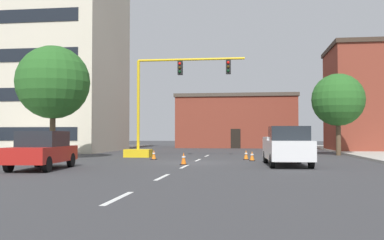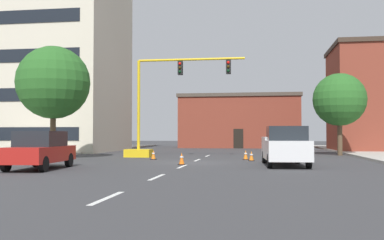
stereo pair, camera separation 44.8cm
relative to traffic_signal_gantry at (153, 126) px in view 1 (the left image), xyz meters
name	(u,v)px [view 1 (the left image)]	position (x,y,z in m)	size (l,w,h in m)	color
ground_plane	(193,163)	(3.53, -5.43, -2.20)	(160.00, 160.00, 0.00)	#38383A
sidewalk_left	(36,154)	(-9.89, 2.57, -2.13)	(6.00, 56.00, 0.14)	#B2ADA3
lane_stripe_seg_0	(118,198)	(3.53, -19.43, -2.19)	(0.16, 2.40, 0.01)	silver
lane_stripe_seg_1	(162,177)	(3.53, -13.93, -2.19)	(0.16, 2.40, 0.01)	silver
lane_stripe_seg_2	(185,166)	(3.53, -8.43, -2.19)	(0.16, 2.40, 0.01)	silver
lane_stripe_seg_3	(198,160)	(3.53, -2.93, -2.19)	(0.16, 2.40, 0.01)	silver
lane_stripe_seg_4	(207,156)	(3.53, 2.57, -2.19)	(0.16, 2.40, 0.01)	silver
building_tall_left	(47,64)	(-12.51, 9.74, 6.11)	(13.48, 11.54, 16.59)	beige
building_brick_center	(237,121)	(4.99, 24.01, 0.96)	(14.21, 7.88, 6.29)	brown
traffic_signal_gantry	(153,126)	(0.00, 0.00, 0.00)	(8.30, 1.20, 6.83)	yellow
tree_right_mid	(338,100)	(13.30, 4.53, 1.99)	(3.97, 3.97, 6.19)	brown
tree_left_near	(53,83)	(-5.89, -3.04, 2.74)	(4.73, 4.73, 7.32)	brown
pickup_truck_white	(287,146)	(8.59, -7.13, -1.22)	(2.29, 5.50, 1.99)	white
sedan_red_near_left	(42,150)	(-2.62, -11.04, -1.31)	(2.19, 4.63, 1.74)	#B21E19
traffic_cone_roadside_a	(246,155)	(6.47, -2.02, -1.90)	(0.36, 0.36, 0.60)	black
traffic_cone_roadside_b	(252,156)	(6.85, -3.29, -1.91)	(0.36, 0.36, 0.59)	black
traffic_cone_roadside_c	(154,155)	(0.70, -2.71, -1.90)	(0.36, 0.36, 0.60)	black
traffic_cone_roadside_d	(184,159)	(3.31, -7.24, -1.88)	(0.36, 0.36, 0.65)	black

